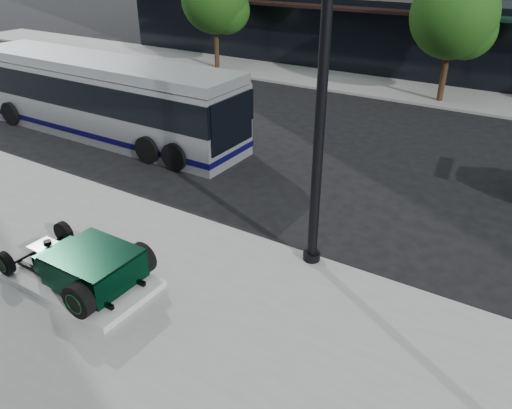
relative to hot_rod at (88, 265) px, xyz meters
The scene contains 7 objects.
ground 6.02m from the hot_rod, 73.56° to the left, with size 120.00×120.00×0.00m, color black.
sidewalk_far 19.82m from the hot_rod, 85.10° to the left, with size 70.00×4.00×0.12m, color gray.
street_trees 19.27m from the hot_rod, 81.42° to the left, with size 29.80×3.80×5.70m.
display_plinth 0.60m from the hot_rod, behind, with size 3.40×1.80×0.15m, color silver.
hot_rod is the anchor object (origin of this frame).
lamppost 5.76m from the hot_rod, 44.57° to the left, with size 0.41×0.41×7.38m.
transit_bus 10.36m from the hot_rod, 135.01° to the left, with size 12.12×2.88×2.92m.
Camera 1 is at (6.02, -11.23, 6.80)m, focal length 35.00 mm.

